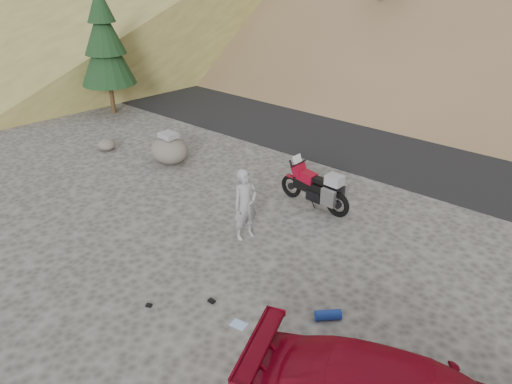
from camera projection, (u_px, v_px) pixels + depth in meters
ground at (242, 253)px, 11.71m from camera, size 140.00×140.00×0.00m
road at (405, 143)px, 17.90m from camera, size 120.00×7.00×0.05m
conifer_verge at (105, 42)px, 19.68m from camera, size 2.20×2.20×5.04m
motorcycle at (317, 188)px, 13.40m from camera, size 2.28×0.74×1.35m
man at (246, 237)px, 12.33m from camera, size 0.59×0.75×1.81m
boulder at (169, 149)px, 16.17m from camera, size 1.57×1.43×1.04m
small_rock at (107, 145)px, 17.24m from camera, size 0.75×0.69×0.39m
gear_blue_mat at (328, 315)px, 9.63m from camera, size 0.51×0.50×0.20m
gear_bottle at (324, 359)px, 8.62m from camera, size 0.09×0.09×0.21m
gear_funnel at (373, 370)px, 8.43m from camera, size 0.16×0.16×0.18m
gear_glove_a at (212, 301)px, 10.13m from camera, size 0.15×0.11×0.04m
gear_glove_b at (149, 305)px, 10.01m from camera, size 0.14×0.13×0.04m
gear_blue_cloth at (239, 324)px, 9.53m from camera, size 0.33×0.26×0.01m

